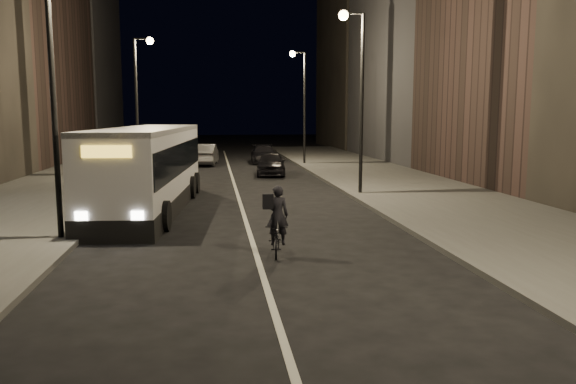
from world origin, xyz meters
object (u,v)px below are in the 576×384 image
object	(u,v)px
streetlight_right_mid	(356,78)
car_far	(264,154)
streetlight_left_near	(61,57)
city_bus	(149,165)
streetlight_right_far	(301,92)
car_near	(271,163)
car_mid	(205,154)
streetlight_left_far	(141,87)
cyclist_on_bicycle	(277,232)

from	to	relation	value
streetlight_right_mid	car_far	world-z (taller)	streetlight_right_mid
streetlight_left_near	city_bus	size ratio (longest dim) A/B	0.67
streetlight_right_far	car_far	world-z (taller)	streetlight_right_far
city_bus	car_near	size ratio (longest dim) A/B	2.84
streetlight_right_mid	car_mid	distance (m)	18.91
city_bus	car_near	xyz separation A→B (m)	(6.03, 12.03, -1.03)
streetlight_right_mid	car_mid	world-z (taller)	streetlight_right_mid
city_bus	car_near	world-z (taller)	city_bus
streetlight_right_far	streetlight_left_far	xyz separation A→B (m)	(-10.66, -6.00, 0.00)
streetlight_right_far	car_near	bearing A→B (deg)	-113.95
car_near	car_mid	distance (m)	8.55
streetlight_right_mid	streetlight_left_near	distance (m)	13.33
car_near	streetlight_right_far	bearing A→B (deg)	71.77
city_bus	car_far	size ratio (longest dim) A/B	2.57
city_bus	car_mid	world-z (taller)	city_bus
streetlight_left_near	car_near	bearing A→B (deg)	66.04
streetlight_right_far	streetlight_left_near	distance (m)	26.26
streetlight_right_mid	car_near	distance (m)	10.93
car_near	car_far	world-z (taller)	car_near
streetlight_right_far	car_far	xyz separation A→B (m)	(-2.56, 2.08, -4.67)
cyclist_on_bicycle	car_mid	xyz separation A→B (m)	(-2.25, 27.36, 0.15)
streetlight_right_mid	car_near	size ratio (longest dim) A/B	1.90
city_bus	cyclist_on_bicycle	bearing A→B (deg)	-57.42
car_near	car_mid	world-z (taller)	car_mid
cyclist_on_bicycle	streetlight_right_mid	bearing A→B (deg)	71.82
streetlight_left_near	car_far	xyz separation A→B (m)	(8.10, 26.08, -4.67)
streetlight_left_far	car_near	distance (m)	9.06
streetlight_left_far	car_near	size ratio (longest dim) A/B	1.90
car_near	streetlight_right_mid	bearing A→B (deg)	-67.25
streetlight_left_far	cyclist_on_bicycle	bearing A→B (deg)	-73.94
cyclist_on_bicycle	car_near	bearing A→B (deg)	91.09
streetlight_left_near	car_near	world-z (taller)	streetlight_left_near
streetlight_right_mid	streetlight_left_far	size ratio (longest dim) A/B	1.00
car_far	streetlight_left_far	bearing A→B (deg)	-133.04
car_near	car_far	xyz separation A→B (m)	(0.34, 8.61, -0.04)
cyclist_on_bicycle	car_near	distance (m)	19.97
streetlight_right_mid	car_near	world-z (taller)	streetlight_right_mid
city_bus	cyclist_on_bicycle	distance (m)	8.95
streetlight_left_far	city_bus	bearing A→B (deg)	-82.15
cyclist_on_bicycle	car_near	size ratio (longest dim) A/B	0.45
streetlight_left_near	streetlight_left_far	world-z (taller)	same
streetlight_left_far	streetlight_right_far	bearing A→B (deg)	29.36
car_near	car_far	distance (m)	8.62
cyclist_on_bicycle	car_far	size ratio (longest dim) A/B	0.40
streetlight_left_near	car_mid	world-z (taller)	streetlight_left_near
streetlight_right_mid	city_bus	bearing A→B (deg)	-164.02
streetlight_left_near	streetlight_left_far	distance (m)	18.00
streetlight_right_far	car_far	size ratio (longest dim) A/B	1.72
streetlight_right_far	car_mid	distance (m)	8.45
streetlight_right_mid	streetlight_left_near	xyz separation A→B (m)	(-10.66, -8.00, 0.00)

